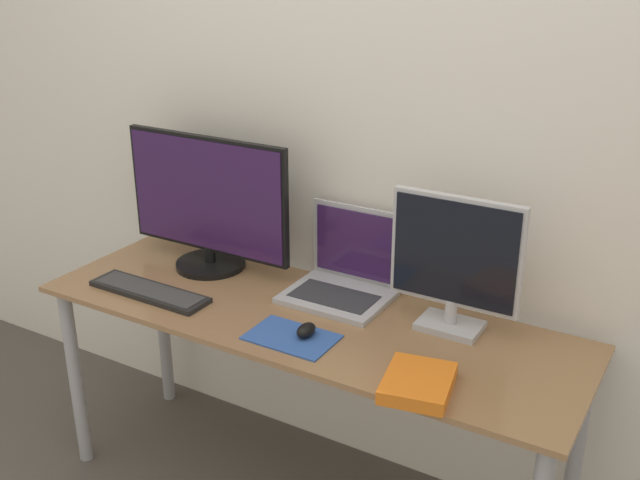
{
  "coord_description": "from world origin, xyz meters",
  "views": [
    {
      "loc": [
        1.08,
        -1.45,
        1.77
      ],
      "look_at": [
        0.01,
        0.36,
        0.92
      ],
      "focal_mm": 42.0,
      "sensor_mm": 36.0,
      "label": 1
    }
  ],
  "objects": [
    {
      "name": "wall_back",
      "position": [
        0.0,
        0.63,
        1.25
      ],
      "size": [
        7.0,
        0.05,
        2.5
      ],
      "color": "silver",
      "rests_on": "ground_plane"
    },
    {
      "name": "desk",
      "position": [
        0.0,
        0.28,
        0.6
      ],
      "size": [
        1.72,
        0.56,
        0.7
      ],
      "color": "olive",
      "rests_on": "ground_plane"
    },
    {
      "name": "monitor_left",
      "position": [
        -0.47,
        0.42,
        0.93
      ],
      "size": [
        0.64,
        0.24,
        0.47
      ],
      "color": "black",
      "rests_on": "desk"
    },
    {
      "name": "monitor_right",
      "position": [
        0.42,
        0.42,
        0.92
      ],
      "size": [
        0.39,
        0.13,
        0.41
      ],
      "color": "#B2B2B7",
      "rests_on": "desk"
    },
    {
      "name": "laptop",
      "position": [
        0.04,
        0.47,
        0.77
      ],
      "size": [
        0.32,
        0.27,
        0.27
      ],
      "color": "#ADADB2",
      "rests_on": "desk"
    },
    {
      "name": "keyboard",
      "position": [
        -0.5,
        0.15,
        0.71
      ],
      "size": [
        0.43,
        0.12,
        0.02
      ],
      "color": "black",
      "rests_on": "desk"
    },
    {
      "name": "mousepad",
      "position": [
        0.05,
        0.14,
        0.71
      ],
      "size": [
        0.25,
        0.17,
        0.0
      ],
      "color": "#2D519E",
      "rests_on": "desk"
    },
    {
      "name": "mouse",
      "position": [
        0.08,
        0.16,
        0.73
      ],
      "size": [
        0.05,
        0.07,
        0.04
      ],
      "color": "black",
      "rests_on": "mousepad"
    },
    {
      "name": "book",
      "position": [
        0.47,
        0.08,
        0.72
      ],
      "size": [
        0.2,
        0.23,
        0.04
      ],
      "color": "orange",
      "rests_on": "desk"
    }
  ]
}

